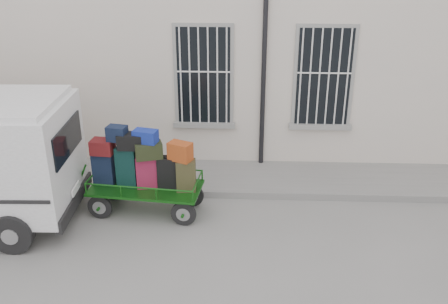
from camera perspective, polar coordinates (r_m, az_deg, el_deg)
ground at (r=9.58m, az=-1.14°, el=-9.24°), size 80.00×80.00×0.00m
building at (r=13.71m, az=0.22°, el=14.41°), size 24.00×5.15×6.00m
sidewalk at (r=11.45m, az=-0.47°, el=-2.94°), size 24.00×1.70×0.15m
luggage_cart at (r=9.94m, az=-9.22°, el=-1.97°), size 2.63×1.24×1.84m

